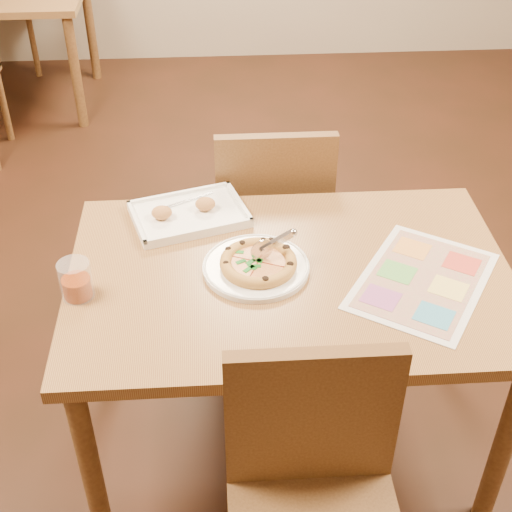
{
  "coord_description": "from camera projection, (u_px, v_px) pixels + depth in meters",
  "views": [
    {
      "loc": [
        -0.21,
        -1.62,
        2.02
      ],
      "look_at": [
        -0.1,
        0.02,
        0.77
      ],
      "focal_mm": 50.0,
      "sensor_mm": 36.0,
      "label": 1
    }
  ],
  "objects": [
    {
      "name": "menu",
      "position": [
        422.0,
        280.0,
        2.05
      ],
      "size": [
        0.53,
        0.56,
        0.0
      ],
      "primitive_type": "cube",
      "rotation": [
        0.0,
        0.0,
        -0.57
      ],
      "color": "silver",
      "rests_on": "dining_table"
    },
    {
      "name": "chair_far",
      "position": [
        273.0,
        204.0,
        2.65
      ],
      "size": [
        0.42,
        0.42,
        0.47
      ],
      "rotation": [
        0.0,
        0.0,
        3.14
      ],
      "color": "brown",
      "rests_on": "ground"
    },
    {
      "name": "glass_tumbler",
      "position": [
        76.0,
        282.0,
        1.97
      ],
      "size": [
        0.09,
        0.09,
        0.11
      ],
      "rotation": [
        0.0,
        0.0,
        -0.31
      ],
      "color": "maroon",
      "rests_on": "dining_table"
    },
    {
      "name": "room",
      "position": [
        298.0,
        66.0,
        1.7
      ],
      "size": [
        7.0,
        7.0,
        7.0
      ],
      "color": "black",
      "rests_on": "ground"
    },
    {
      "name": "appetizer_tray",
      "position": [
        188.0,
        214.0,
        2.3
      ],
      "size": [
        0.41,
        0.34,
        0.06
      ],
      "rotation": [
        0.0,
        0.0,
        0.29
      ],
      "color": "white",
      "rests_on": "dining_table"
    },
    {
      "name": "pizza_cutter",
      "position": [
        273.0,
        244.0,
        2.06
      ],
      "size": [
        0.13,
        0.05,
        0.08
      ],
      "rotation": [
        0.0,
        0.0,
        0.33
      ],
      "color": "silver",
      "rests_on": "pizza"
    },
    {
      "name": "pizza",
      "position": [
        258.0,
        263.0,
        2.07
      ],
      "size": [
        0.23,
        0.23,
        0.03
      ],
      "rotation": [
        0.0,
        0.0,
        -0.39
      ],
      "color": "gold",
      "rests_on": "plate"
    },
    {
      "name": "plate",
      "position": [
        256.0,
        267.0,
        2.09
      ],
      "size": [
        0.39,
        0.39,
        0.02
      ],
      "primitive_type": "cylinder",
      "rotation": [
        0.0,
        0.0,
        -0.29
      ],
      "color": "white",
      "rests_on": "dining_table"
    },
    {
      "name": "dining_table",
      "position": [
        290.0,
        295.0,
        2.13
      ],
      "size": [
        1.3,
        0.85,
        0.72
      ],
      "color": "olive",
      "rests_on": "ground"
    },
    {
      "name": "chair_near",
      "position": [
        315.0,
        480.0,
        1.7
      ],
      "size": [
        0.42,
        0.42,
        0.47
      ],
      "color": "brown",
      "rests_on": "ground"
    }
  ]
}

